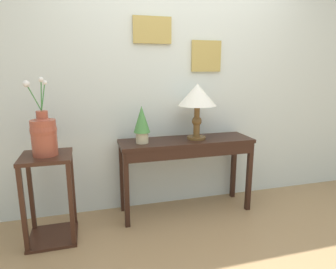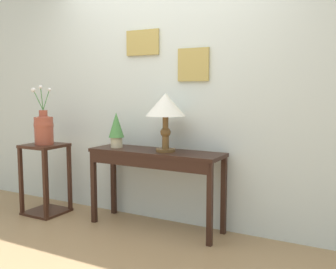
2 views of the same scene
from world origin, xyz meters
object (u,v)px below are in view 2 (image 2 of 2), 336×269
object	(u,v)px
console_table	(155,162)
potted_plant_on_console	(116,128)
flower_vase_tall	(44,127)
pedestal_stand_left	(46,179)
table_lamp	(166,108)

from	to	relation	value
console_table	potted_plant_on_console	bearing A→B (deg)	179.04
flower_vase_tall	pedestal_stand_left	bearing A→B (deg)	35.21
pedestal_stand_left	console_table	bearing A→B (deg)	6.99
console_table	table_lamp	xyz separation A→B (m)	(0.11, 0.02, 0.51)
console_table	pedestal_stand_left	distance (m)	1.30
flower_vase_tall	table_lamp	bearing A→B (deg)	7.45
table_lamp	potted_plant_on_console	size ratio (longest dim) A/B	1.55
console_table	pedestal_stand_left	xyz separation A→B (m)	(-1.27, -0.16, -0.27)
potted_plant_on_console	table_lamp	bearing A→B (deg)	1.71
potted_plant_on_console	pedestal_stand_left	xyz separation A→B (m)	(-0.82, -0.16, -0.57)
potted_plant_on_console	flower_vase_tall	world-z (taller)	flower_vase_tall
pedestal_stand_left	flower_vase_tall	size ratio (longest dim) A/B	1.21
table_lamp	pedestal_stand_left	distance (m)	1.59
console_table	flower_vase_tall	world-z (taller)	flower_vase_tall
table_lamp	potted_plant_on_console	bearing A→B (deg)	-178.29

